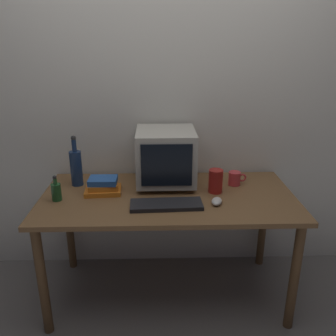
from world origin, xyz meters
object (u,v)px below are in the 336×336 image
object	(u,v)px
metal_canister	(216,181)
bottle_short	(56,191)
crt_monitor	(166,157)
book_stack	(103,186)
keyboard	(166,205)
computer_mouse	(217,201)
bottle_tall	(76,167)
mug	(235,178)

from	to	relation	value
metal_canister	bottle_short	bearing A→B (deg)	-174.43
crt_monitor	book_stack	xyz separation A→B (m)	(-0.40, -0.14, -0.15)
keyboard	computer_mouse	size ratio (longest dim) A/B	4.20
crt_monitor	bottle_tall	xyz separation A→B (m)	(-0.59, -0.00, -0.06)
bottle_tall	bottle_short	size ratio (longest dim) A/B	2.10
bottle_tall	book_stack	size ratio (longest dim) A/B	1.45
bottle_short	book_stack	xyz separation A→B (m)	(0.27, 0.10, -0.01)
crt_monitor	metal_canister	world-z (taller)	crt_monitor
bottle_short	mug	size ratio (longest dim) A/B	1.35
bottle_short	mug	bearing A→B (deg)	10.65
bottle_tall	mug	size ratio (longest dim) A/B	2.83
keyboard	mug	world-z (taller)	mug
mug	computer_mouse	bearing A→B (deg)	-119.71
computer_mouse	metal_canister	world-z (taller)	metal_canister
crt_monitor	bottle_tall	world-z (taller)	crt_monitor
keyboard	bottle_tall	size ratio (longest dim) A/B	1.24
crt_monitor	computer_mouse	size ratio (longest dim) A/B	3.90
keyboard	metal_canister	bearing A→B (deg)	29.76
bottle_short	mug	xyz separation A→B (m)	(1.13, 0.21, -0.01)
book_stack	computer_mouse	bearing A→B (deg)	-14.71
bottle_tall	metal_canister	bearing A→B (deg)	-9.04
keyboard	metal_canister	world-z (taller)	metal_canister
crt_monitor	computer_mouse	bearing A→B (deg)	-47.44
book_stack	metal_canister	size ratio (longest dim) A/B	1.56
computer_mouse	bottle_tall	bearing A→B (deg)	176.62
bottle_tall	computer_mouse	bearing A→B (deg)	-19.85
bottle_tall	book_stack	world-z (taller)	bottle_tall
crt_monitor	mug	size ratio (longest dim) A/B	3.25
mug	metal_canister	size ratio (longest dim) A/B	0.80
crt_monitor	mug	world-z (taller)	crt_monitor
computer_mouse	metal_canister	xyz separation A→B (m)	(0.02, 0.18, 0.06)
bottle_tall	book_stack	bearing A→B (deg)	-35.59
keyboard	mug	size ratio (longest dim) A/B	3.50
keyboard	book_stack	distance (m)	0.45
bottle_tall	book_stack	distance (m)	0.25
keyboard	metal_canister	size ratio (longest dim) A/B	2.80
bottle_tall	metal_canister	distance (m)	0.92
keyboard	computer_mouse	world-z (taller)	computer_mouse
computer_mouse	bottle_tall	xyz separation A→B (m)	(-0.89, 0.32, 0.11)
book_stack	metal_canister	xyz separation A→B (m)	(0.71, -0.01, 0.03)
book_stack	crt_monitor	bearing A→B (deg)	19.08
bottle_short	book_stack	bearing A→B (deg)	20.86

